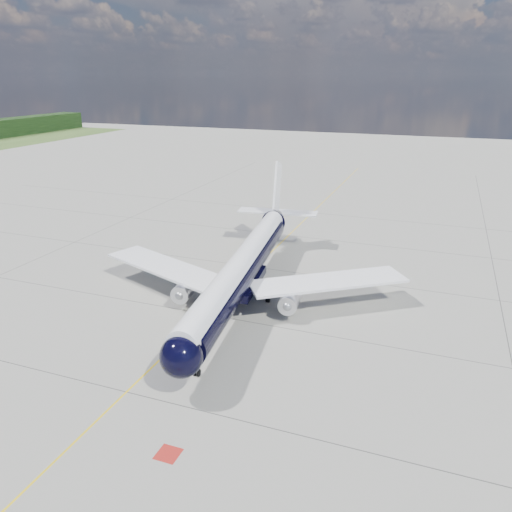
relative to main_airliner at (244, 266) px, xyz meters
The scene contains 4 objects.
ground 15.44m from the main_airliner, 98.63° to the left, with size 320.00×320.00×0.00m, color gray.
taxiway_centerline 10.76m from the main_airliner, 102.93° to the left, with size 0.16×160.00×0.01m, color yellow.
red_marking 25.97m from the main_airliner, 79.76° to the right, with size 1.60×1.60×0.01m, color maroon.
main_airliner is the anchor object (origin of this frame).
Camera 1 is at (22.11, -33.52, 24.49)m, focal length 35.00 mm.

